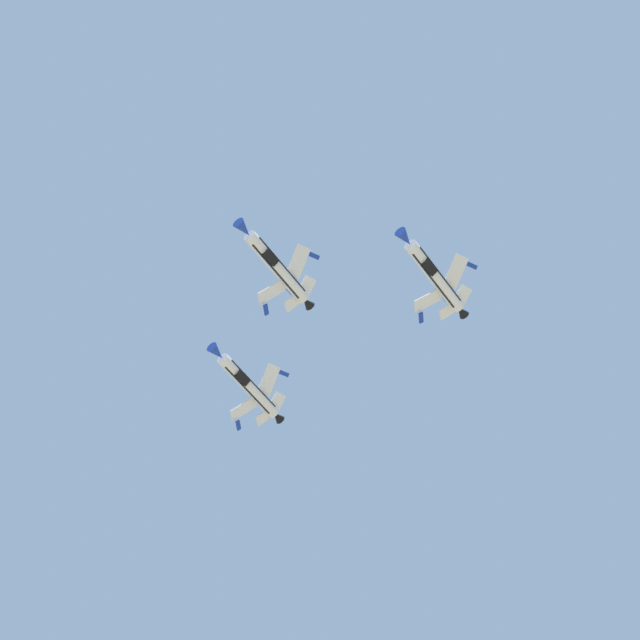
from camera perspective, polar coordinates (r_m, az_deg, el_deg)
The scene contains 3 objects.
fighter_jet_lead at distance 166.89m, azimuth -1.92°, elevation 2.33°, with size 8.89×15.39×6.63m.
fighter_jet_left_wing at distance 167.44m, azimuth 4.90°, elevation 1.94°, with size 9.18×15.39×5.75m.
fighter_jet_right_wing at distance 178.58m, azimuth -3.15°, elevation -2.80°, with size 8.90×15.39×6.58m.
Camera 1 is at (-0.08, 1.50, 1.81)m, focal length 74.45 mm.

